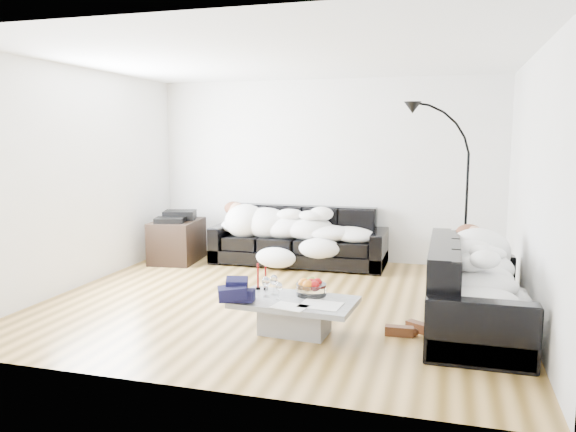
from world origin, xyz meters
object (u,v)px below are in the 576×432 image
(coffee_table, at_px, (295,316))
(wine_glass_c, at_px, (279,291))
(wine_glass_b, at_px, (266,287))
(sofa_right, at_px, (476,287))
(sofa_back, at_px, (299,236))
(shoes, at_px, (409,329))
(sleeper_back, at_px, (298,221))
(stereo, at_px, (177,216))
(wine_glass_a, at_px, (274,285))
(floor_lamp, at_px, (466,205))
(candle_left, at_px, (258,277))
(candle_right, at_px, (266,278))
(sleeper_right, at_px, (478,263))
(fruit_bowl, at_px, (311,286))
(av_cabinet, at_px, (177,241))

(coffee_table, distance_m, wine_glass_c, 0.28)
(coffee_table, bearing_deg, wine_glass_b, 176.81)
(wine_glass_c, bearing_deg, sofa_right, 19.71)
(sofa_back, distance_m, shoes, 3.03)
(sleeper_back, distance_m, wine_glass_c, 2.80)
(coffee_table, bearing_deg, stereo, 134.73)
(sofa_back, distance_m, wine_glass_a, 2.68)
(wine_glass_b, relative_size, floor_lamp, 0.10)
(sofa_right, height_order, sleeper_back, sleeper_back)
(wine_glass_c, distance_m, candle_left, 0.40)
(wine_glass_c, height_order, candle_right, candle_right)
(sleeper_back, bearing_deg, wine_glass_a, -79.79)
(sleeper_back, distance_m, floor_lamp, 2.29)
(wine_glass_b, distance_m, floor_lamp, 2.93)
(sofa_back, relative_size, candle_right, 10.85)
(floor_lamp, bearing_deg, wine_glass_c, -137.41)
(candle_left, bearing_deg, shoes, 1.49)
(sofa_right, distance_m, stereo, 4.45)
(wine_glass_a, xyz_separation_m, stereo, (-2.20, 2.35, 0.25))
(sleeper_right, relative_size, candle_left, 6.71)
(floor_lamp, bearing_deg, wine_glass_b, -140.19)
(coffee_table, height_order, fruit_bowl, fruit_bowl)
(sofa_back, height_order, wine_glass_b, sofa_back)
(coffee_table, distance_m, candle_left, 0.57)
(sofa_right, bearing_deg, av_cabinet, 65.07)
(sleeper_right, distance_m, candle_right, 1.99)
(sofa_right, relative_size, sleeper_right, 1.17)
(candle_right, xyz_separation_m, floor_lamp, (1.88, 2.02, 0.54))
(wine_glass_b, distance_m, shoes, 1.36)
(wine_glass_a, relative_size, stereo, 0.42)
(fruit_bowl, xyz_separation_m, wine_glass_a, (-0.34, -0.07, 0.00))
(sleeper_right, bearing_deg, wine_glass_b, 107.03)
(fruit_bowl, bearing_deg, sleeper_back, 107.80)
(sleeper_back, bearing_deg, wine_glass_c, -78.45)
(sleeper_right, height_order, candle_left, sleeper_right)
(candle_right, height_order, av_cabinet, av_cabinet)
(wine_glass_b, bearing_deg, av_cabinet, 131.44)
(floor_lamp, bearing_deg, wine_glass_a, -140.64)
(candle_left, bearing_deg, floor_lamp, 46.12)
(sofa_right, distance_m, candle_right, 1.98)
(sleeper_back, distance_m, candle_left, 2.49)
(candle_left, distance_m, shoes, 1.49)
(wine_glass_c, xyz_separation_m, av_cabinet, (-2.29, 2.49, -0.10))
(wine_glass_b, bearing_deg, sofa_back, 98.75)
(av_cabinet, bearing_deg, fruit_bowl, -47.85)
(wine_glass_c, bearing_deg, wine_glass_b, 160.79)
(fruit_bowl, xyz_separation_m, shoes, (0.90, 0.09, -0.36))
(fruit_bowl, distance_m, shoes, 0.97)
(wine_glass_a, bearing_deg, coffee_table, -24.92)
(sleeper_back, height_order, fruit_bowl, sleeper_back)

